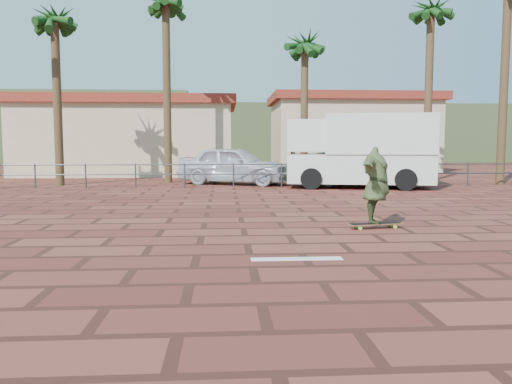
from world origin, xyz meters
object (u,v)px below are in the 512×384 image
longboard (375,224)px  car_silver (234,165)px  skateboarder (376,185)px  car_white (349,168)px  campervan (361,150)px

longboard → car_silver: 12.51m
skateboarder → car_white: 11.77m
longboard → car_white: bearing=67.6°
longboard → skateboarder: bearing=79.3°
skateboarder → car_white: skateboarder is taller
campervan → car_silver: 5.60m
car_silver → car_white: car_silver is taller
longboard → skateboarder: 0.82m
longboard → campervan: 10.42m
skateboarder → longboard: bearing=-155.7°
campervan → longboard: bearing=-91.8°
campervan → skateboarder: bearing=-91.8°
skateboarder → campervan: campervan is taller
longboard → skateboarder: skateboarder is taller
skateboarder → campervan: size_ratio=0.32×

